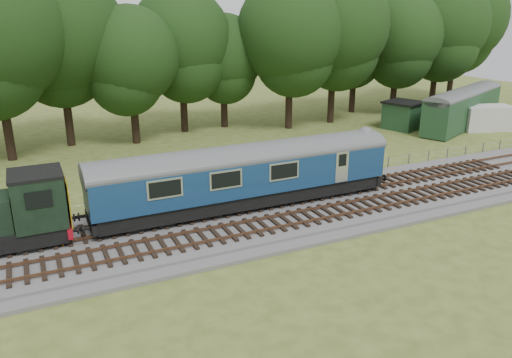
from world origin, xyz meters
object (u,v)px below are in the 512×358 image
worker (58,230)px  caravan (486,118)px  parked_coach (464,106)px  dmu_railcar (246,171)px

worker → caravan: 42.53m
worker → parked_coach: 42.15m
worker → caravan: (41.27, 10.29, -0.01)m
worker → caravan: size_ratio=0.35×
dmu_railcar → worker: bearing=-175.4°
caravan → dmu_railcar: bearing=-146.3°
worker → caravan: bearing=12.8°
dmu_railcar → caravan: (30.71, 9.43, -1.39)m
parked_coach → dmu_railcar: bearing=177.3°
caravan → worker: bearing=-149.4°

